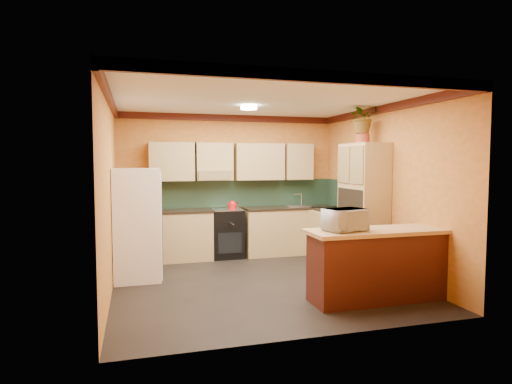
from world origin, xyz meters
TOP-DOWN VIEW (x-y plane):
  - room_shell at (0.02, 0.28)m, footprint 4.24×4.24m
  - base_cabinets_back at (0.51, 1.80)m, footprint 3.65×0.60m
  - countertop_back at (0.51, 1.80)m, footprint 3.65×0.62m
  - stove at (-0.12, 1.80)m, footprint 0.58×0.58m
  - kettle at (-0.02, 1.75)m, footprint 0.19×0.19m
  - sink at (1.28, 1.80)m, footprint 0.48×0.40m
  - base_cabinets_right at (1.80, 1.19)m, footprint 0.60×0.80m
  - countertop_right at (1.80, 1.19)m, footprint 0.62×0.80m
  - fridge at (-1.75, 0.63)m, footprint 0.68×0.66m
  - pantry at (1.85, 0.23)m, footprint 0.48×0.90m
  - fern_pot at (1.85, 0.28)m, footprint 0.22×0.22m
  - fern at (1.85, 0.28)m, footprint 0.49×0.42m
  - breakfast_bar at (1.26, -1.22)m, footprint 1.80×0.55m
  - bar_top at (1.26, -1.22)m, footprint 1.90×0.65m
  - microwave at (0.77, -1.22)m, footprint 0.57×0.45m

SIDE VIEW (x-z plane):
  - base_cabinets_back at x=0.51m, z-range 0.00..0.88m
  - base_cabinets_right at x=1.80m, z-range 0.00..0.88m
  - breakfast_bar at x=1.26m, z-range 0.00..0.88m
  - stove at x=-0.12m, z-range 0.00..0.91m
  - fridge at x=-1.75m, z-range 0.00..1.70m
  - countertop_back at x=0.51m, z-range 0.88..0.92m
  - countertop_right at x=1.80m, z-range 0.88..0.92m
  - bar_top at x=1.26m, z-range 0.88..0.93m
  - sink at x=1.28m, z-range 0.92..0.95m
  - kettle at x=-0.02m, z-range 0.91..1.09m
  - pantry at x=1.85m, z-range 0.00..2.10m
  - microwave at x=0.77m, z-range 0.93..1.21m
  - room_shell at x=0.02m, z-range 0.73..3.45m
  - fern_pot at x=1.85m, z-range 2.10..2.26m
  - fern at x=1.85m, z-range 2.26..2.79m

